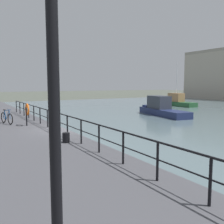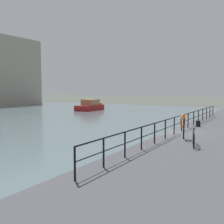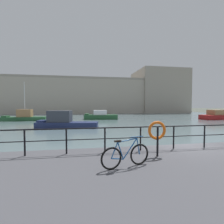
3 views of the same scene
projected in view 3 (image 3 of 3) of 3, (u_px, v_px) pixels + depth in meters
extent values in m
plane|color=#4C5147|center=(184.00, 162.00, 8.73)|extent=(240.00, 240.00, 0.00)
cube|color=slate|center=(106.00, 118.00, 38.45)|extent=(80.00, 60.00, 0.01)
cube|color=#A89E8E|center=(97.00, 97.00, 61.45)|extent=(65.53, 15.43, 11.29)
cube|color=gray|center=(158.00, 92.00, 65.52)|extent=(17.33, 16.97, 15.94)
cube|color=gray|center=(99.00, 78.00, 53.89)|extent=(65.53, 0.60, 0.70)
cube|color=#23512D|center=(101.00, 117.00, 34.15)|extent=(6.95, 2.83, 0.91)
cube|color=silver|center=(100.00, 113.00, 34.10)|extent=(2.84, 1.92, 0.93)
cube|color=#23512D|center=(87.00, 114.00, 33.97)|extent=(0.97, 1.52, 0.24)
cube|color=navy|center=(67.00, 125.00, 21.73)|extent=(8.10, 3.44, 0.72)
cube|color=#333842|center=(60.00, 116.00, 21.70)|extent=(3.16, 2.10, 1.48)
cube|color=navy|center=(42.00, 121.00, 21.75)|extent=(1.19, 1.56, 0.24)
cube|color=maroon|center=(215.00, 117.00, 33.76)|extent=(5.86, 3.04, 0.92)
cube|color=#997047|center=(216.00, 112.00, 33.77)|extent=(2.85, 2.45, 1.03)
cube|color=#23512D|center=(24.00, 119.00, 31.12)|extent=(7.89, 2.26, 0.70)
cube|color=#997047|center=(25.00, 113.00, 31.09)|extent=(2.56, 1.61, 1.41)
cube|color=#23512D|center=(6.00, 116.00, 30.67)|extent=(0.99, 1.40, 0.24)
cylinder|color=silver|center=(24.00, 96.00, 30.94)|extent=(0.10, 0.10, 5.07)
cylinder|color=black|center=(25.00, 143.00, 6.64)|extent=(0.07, 0.07, 1.05)
cylinder|color=black|center=(66.00, 141.00, 6.92)|extent=(0.07, 0.07, 1.05)
cylinder|color=black|center=(105.00, 140.00, 7.20)|extent=(0.07, 0.07, 1.05)
cylinder|color=black|center=(141.00, 139.00, 7.47)|extent=(0.07, 0.07, 1.05)
cylinder|color=black|center=(174.00, 137.00, 7.75)|extent=(0.07, 0.07, 1.05)
cylinder|color=black|center=(204.00, 136.00, 8.03)|extent=(0.07, 0.07, 1.05)
cylinder|color=black|center=(205.00, 125.00, 8.01)|extent=(22.56, 0.06, 0.06)
cylinder|color=black|center=(204.00, 135.00, 8.03)|extent=(22.56, 0.04, 0.04)
torus|color=black|center=(139.00, 154.00, 5.67)|extent=(0.71, 0.24, 0.72)
torus|color=black|center=(111.00, 158.00, 5.23)|extent=(0.71, 0.24, 0.72)
cylinder|color=#194C8C|center=(130.00, 148.00, 5.50)|extent=(0.54, 0.17, 0.66)
cylinder|color=#194C8C|center=(121.00, 151.00, 5.35)|extent=(0.24, 0.09, 0.58)
cylinder|color=#194C8C|center=(128.00, 140.00, 5.45)|extent=(0.71, 0.22, 0.11)
cylinder|color=#194C8C|center=(117.00, 159.00, 5.32)|extent=(0.43, 0.15, 0.12)
cylinder|color=#194C8C|center=(115.00, 150.00, 5.26)|extent=(0.26, 0.10, 0.51)
cylinder|color=#194C8C|center=(138.00, 146.00, 5.63)|extent=(0.14, 0.07, 0.57)
cube|color=black|center=(118.00, 141.00, 5.30)|extent=(0.24, 0.14, 0.05)
cylinder|color=#194C8C|center=(137.00, 137.00, 5.60)|extent=(0.51, 0.16, 0.02)
cylinder|color=black|center=(158.00, 142.00, 6.61)|extent=(0.08, 0.08, 1.15)
torus|color=orange|center=(157.00, 130.00, 6.65)|extent=(0.75, 0.11, 0.75)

